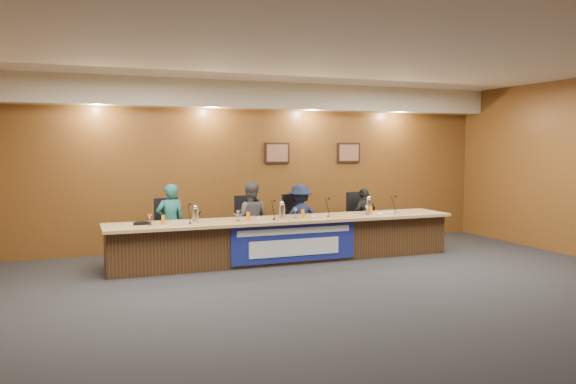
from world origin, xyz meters
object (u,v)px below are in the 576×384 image
Objects in this scene: panelist_d at (365,218)px; carafe_right at (369,207)px; panelist_b at (250,219)px; office_chair_a at (170,233)px; office_chair_b at (249,229)px; office_chair_d at (362,223)px; carafe_mid at (282,212)px; carafe_left at (195,215)px; speakerphone at (142,223)px; dais_body at (286,241)px; office_chair_c at (298,226)px; banner at (295,243)px; panelist_a at (170,223)px; panelist_c at (300,218)px.

panelist_d reaches higher than carafe_right.
panelist_d is at bearing -161.42° from panelist_b.
office_chair_b is at bearing -5.95° from office_chair_a.
carafe_mid is (-1.98, -0.77, 0.39)m from office_chair_d.
carafe_left reaches higher than office_chair_a.
panelist_b is 5.15× the size of carafe_right.
carafe_mid is at bearing -1.81° from speakerphone.
dais_body is 18.75× the size of speakerphone.
carafe_right reaches higher than dais_body.
office_chair_c is at bearing 51.40° from carafe_mid.
panelist_a is (-1.89, 1.04, 0.29)m from banner.
banner is 1.74m from carafe_right.
panelist_a reaches higher than carafe_mid.
carafe_right is (1.09, -0.73, 0.40)m from office_chair_c.
office_chair_c is (0.98, 0.00, 0.00)m from office_chair_b.
office_chair_b is (1.43, 0.10, -0.19)m from panelist_a.
panelist_d is at bearing 67.43° from carafe_right.
office_chair_a is 1.99m from carafe_mid.
speakerphone reaches higher than office_chair_d.
carafe_right reaches higher than carafe_mid.
carafe_left is at bearing -175.58° from office_chair_c.
panelist_b reaches higher than office_chair_a.
panelist_c is at bearing 50.03° from dais_body.
carafe_mid is at bearing -178.70° from carafe_right.
panelist_d is at bearing -0.66° from office_chair_b.
dais_body is 2.02m from office_chair_a.
panelist_c is 1.29m from carafe_right.
dais_body reaches higher than office_chair_d.
office_chair_d is at bearing 21.39° from carafe_mid.
carafe_right is at bearing 166.14° from panelist_a.
panelist_b reaches higher than carafe_right.
carafe_left is 0.87× the size of carafe_right.
panelist_b is 0.79m from carafe_mid.
speakerphone is at bearing -8.91° from panelist_d.
office_chair_a is 1.00× the size of office_chair_c.
office_chair_a is at bearing 171.59° from office_chair_d.
carafe_right reaches higher than office_chair_b.
office_chair_c and office_chair_d have the same top height.
panelist_b is 1.05× the size of panelist_c.
panelist_b is at bearing 126.33° from dais_body.
carafe_mid is at bearing -167.01° from office_chair_d.
carafe_mid is at bearing -1.46° from carafe_left.
office_chair_a is 3.60m from carafe_right.
office_chair_d is 1.83× the size of carafe_right.
dais_body is 22.93× the size of carafe_right.
office_chair_a is at bearing -2.84° from panelist_c.
carafe_right is (1.09, -0.63, 0.24)m from panelist_c.
panelist_c is at bearing 149.86° from carafe_right.
office_chair_c is (0.52, 0.72, 0.13)m from dais_body.
office_chair_c is at bearing 65.39° from banner.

